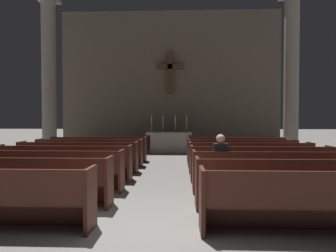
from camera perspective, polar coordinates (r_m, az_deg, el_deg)
The scene contains 23 objects.
ground_plane at distance 4.57m, azimuth -4.35°, elevation -19.95°, with size 80.00×80.00×0.00m, color slate.
pew_left_row_2 at distance 6.29m, azimuth -27.97°, elevation -9.60°, with size 3.67×0.50×0.95m.
pew_left_row_3 at distance 7.29m, azimuth -23.39°, elevation -8.03°, with size 3.67×0.50×0.95m.
pew_left_row_4 at distance 8.33m, azimuth -19.95°, elevation -6.81°, with size 3.67×0.50×0.95m.
pew_left_row_5 at distance 9.39m, azimuth -17.30°, elevation -5.84°, with size 3.67×0.50×0.95m.
pew_left_row_6 at distance 10.47m, azimuth -15.19°, elevation -5.06°, with size 3.67×0.50×0.95m.
pew_left_row_7 at distance 11.56m, azimuth -13.49°, elevation -4.43°, with size 3.67×0.50×0.95m.
pew_right_row_1 at distance 4.85m, azimuth 29.10°, elevation -12.94°, with size 3.67×0.50×0.95m.
pew_right_row_2 at distance 5.87m, azimuth 23.95°, elevation -10.35°, with size 3.67×0.50×0.95m.
pew_right_row_3 at distance 6.93m, azimuth 20.40°, elevation -8.50°, with size 3.67×0.50×0.95m.
pew_right_row_4 at distance 8.01m, azimuth 17.82°, elevation -7.12°, with size 3.67×0.50×0.95m.
pew_right_row_5 at distance 9.11m, azimuth 15.87°, elevation -6.06°, with size 3.67×0.50×0.95m.
pew_right_row_6 at distance 10.22m, azimuth 14.34°, elevation -5.22°, with size 3.67×0.50×0.95m.
pew_right_row_7 at distance 11.34m, azimuth 13.12°, elevation -4.54°, with size 3.67×0.50×0.95m.
column_left_second at distance 14.22m, azimuth -22.43°, elevation 8.63°, with size 0.93×0.93×7.08m.
column_right_second at distance 13.85m, azimuth 23.15°, elevation 8.82°, with size 0.93×0.93×7.08m.
altar at distance 13.99m, azimuth 0.20°, elevation -3.12°, with size 2.20×0.90×1.01m.
candlestick_outer_left at distance 14.00m, azimuth -3.28°, elevation -0.10°, with size 0.16×0.16×0.79m.
candlestick_inner_left at distance 13.96m, azimuth -1.03°, elevation -0.10°, with size 0.16×0.16×0.79m.
candlestick_inner_right at distance 13.94m, azimuth 1.43°, elevation -0.10°, with size 0.16×0.16×0.79m.
candlestick_outer_right at distance 13.94m, azimuth 3.69°, elevation -0.10°, with size 0.16×0.16×0.79m.
apse_with_cross at distance 15.84m, azimuth 0.43°, elevation 8.99°, with size 11.75×0.51×7.44m.
lone_worshipper at distance 6.66m, azimuth 10.21°, elevation -6.96°, with size 0.32×0.43×1.32m.
Camera 1 is at (0.49, -4.23, 1.68)m, focal length 30.90 mm.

